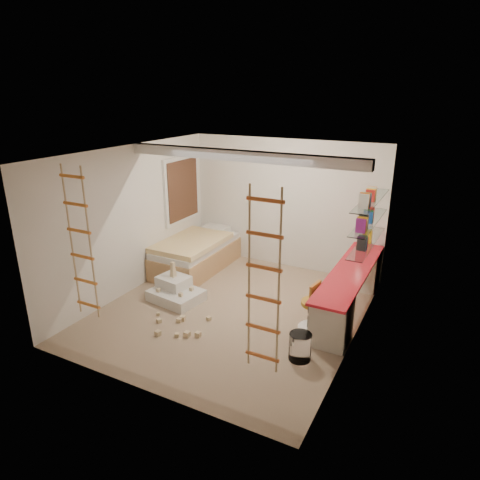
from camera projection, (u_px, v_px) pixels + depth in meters
The scene contains 15 objects.
floor at pixel (232, 310), 7.12m from camera, with size 4.50×4.50×0.00m, color #93765F.
ceiling_beam at pixel (240, 156), 6.54m from camera, with size 4.00×0.18×0.16m, color white.
window_frame at pixel (182, 190), 8.72m from camera, with size 0.06×1.15×1.35m, color white.
window_blind at pixel (183, 190), 8.70m from camera, with size 0.02×1.00×1.20m, color #4C2D1E.
rope_ladder_left at pixel (81, 244), 5.74m from camera, with size 0.41×0.04×2.13m, color orange, non-canonical shape.
rope_ladder_right at pixel (264, 283), 4.56m from camera, with size 0.41×0.04×2.13m, color #BD4C20, non-canonical shape.
waste_bin at pixel (300, 347), 5.77m from camera, with size 0.31×0.31×0.39m, color white.
desk at pixel (349, 289), 6.96m from camera, with size 0.56×2.80×0.75m.
shelves at pixel (369, 222), 6.75m from camera, with size 0.25×1.80×0.71m.
bed at pixel (196, 254), 8.68m from camera, with size 1.02×2.00×0.69m.
task_lamp at pixel (364, 230), 7.54m from camera, with size 0.14×0.36×0.57m.
swivel_chair at pixel (314, 313), 6.44m from camera, with size 0.53×0.53×0.79m.
play_platform at pixel (176, 291), 7.45m from camera, with size 0.94×0.78×0.38m.
toy_blocks at pixel (177, 305), 6.91m from camera, with size 1.27×1.25×0.65m.
books at pixel (370, 213), 6.71m from camera, with size 0.14×0.70×0.92m.
Camera 1 is at (3.04, -5.55, 3.47)m, focal length 32.00 mm.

